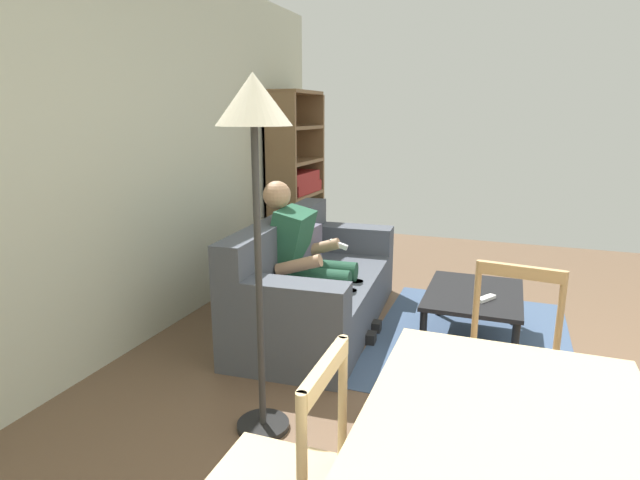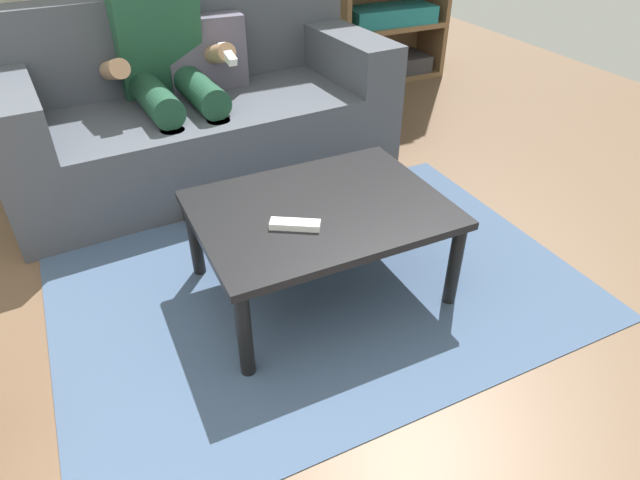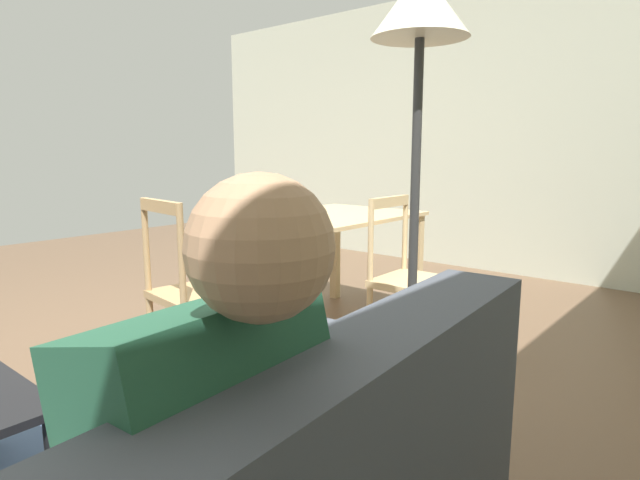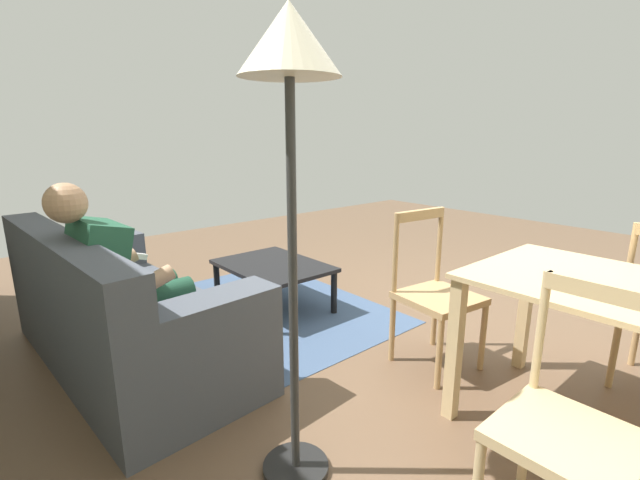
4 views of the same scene
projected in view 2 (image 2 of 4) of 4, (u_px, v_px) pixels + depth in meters
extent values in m
cube|color=#474C56|center=(204.00, 136.00, 2.87)|extent=(1.98, 0.98, 0.39)
cube|color=#474C56|center=(173.00, 38.00, 2.86)|extent=(1.94, 0.33, 0.46)
cube|color=#474C56|center=(8.00, 109.00, 2.35)|extent=(0.30, 0.87, 0.24)
cube|color=#474C56|center=(343.00, 52.00, 3.03)|extent=(0.30, 0.87, 0.24)
cube|color=#585467|center=(206.00, 52.00, 2.82)|extent=(0.41, 0.17, 0.36)
cube|color=#23563D|center=(155.00, 39.00, 2.70)|extent=(0.42, 0.37, 0.59)
cylinder|color=#1C4530|center=(156.00, 100.00, 2.57)|extent=(0.18, 0.45, 0.15)
cylinder|color=tan|center=(179.00, 169.00, 2.57)|extent=(0.11, 0.11, 0.39)
cube|color=black|center=(189.00, 205.00, 2.60)|extent=(0.12, 0.25, 0.08)
cylinder|color=#1C4530|center=(201.00, 92.00, 2.66)|extent=(0.18, 0.45, 0.15)
cylinder|color=tan|center=(223.00, 159.00, 2.66)|extent=(0.11, 0.11, 0.39)
cube|color=black|center=(232.00, 194.00, 2.69)|extent=(0.12, 0.25, 0.08)
cylinder|color=tan|center=(114.00, 70.00, 2.53)|extent=(0.11, 0.36, 0.19)
cylinder|color=tan|center=(216.00, 54.00, 2.73)|extent=(0.11, 0.36, 0.19)
cube|color=white|center=(227.00, 54.00, 2.59)|extent=(0.05, 0.16, 0.08)
cube|color=black|center=(320.00, 210.00, 1.97)|extent=(0.89, 0.67, 0.03)
cylinder|color=black|center=(245.00, 334.00, 1.71)|extent=(0.05, 0.05, 0.34)
cylinder|color=black|center=(454.00, 266.00, 2.00)|extent=(0.05, 0.05, 0.34)
cylinder|color=black|center=(195.00, 238.00, 2.15)|extent=(0.05, 0.05, 0.34)
cylinder|color=black|center=(373.00, 193.00, 2.44)|extent=(0.05, 0.05, 0.34)
cube|color=white|center=(295.00, 225.00, 1.84)|extent=(0.17, 0.13, 0.02)
cube|color=brown|center=(383.00, 75.00, 4.23)|extent=(0.79, 0.36, 0.04)
cube|color=brown|center=(387.00, 25.00, 4.02)|extent=(0.79, 0.36, 0.04)
cube|color=#333338|center=(387.00, 65.00, 4.18)|extent=(0.65, 0.30, 0.12)
cube|color=teal|center=(390.00, 15.00, 3.96)|extent=(0.66, 0.32, 0.12)
cube|color=#3D5170|center=(320.00, 285.00, 2.17)|extent=(2.00, 1.40, 0.01)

